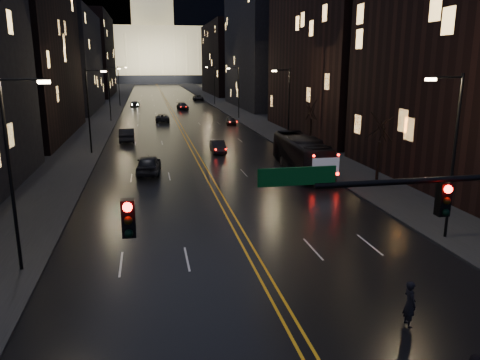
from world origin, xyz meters
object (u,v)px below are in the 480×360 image
oncoming_car_b (127,135)px  receding_car_a (218,147)px  bus (301,154)px  oncoming_car_a (148,164)px  pedestrian_a (410,304)px

oncoming_car_b → receding_car_a: (10.05, -9.64, -0.18)m
bus → oncoming_car_b: size_ratio=2.20×
oncoming_car_a → receding_car_a: bearing=-125.9°
bus → receding_car_a: bus is taller
bus → oncoming_car_a: bearing=175.8°
oncoming_car_b → pedestrian_a: pedestrian_a is taller
oncoming_car_a → oncoming_car_b: bearing=-77.5°
oncoming_car_b → pedestrian_a: bearing=103.4°
bus → oncoming_car_a: bus is taller
bus → pedestrian_a: 25.80m
oncoming_car_a → oncoming_car_b: (-2.53, 18.42, -0.00)m
receding_car_a → pedestrian_a: (1.74, -35.92, 0.22)m
bus → oncoming_car_b: (-16.05, 20.12, -0.74)m
receding_car_a → oncoming_car_a: bearing=-130.0°
oncoming_car_a → oncoming_car_b: oncoming_car_a is taller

